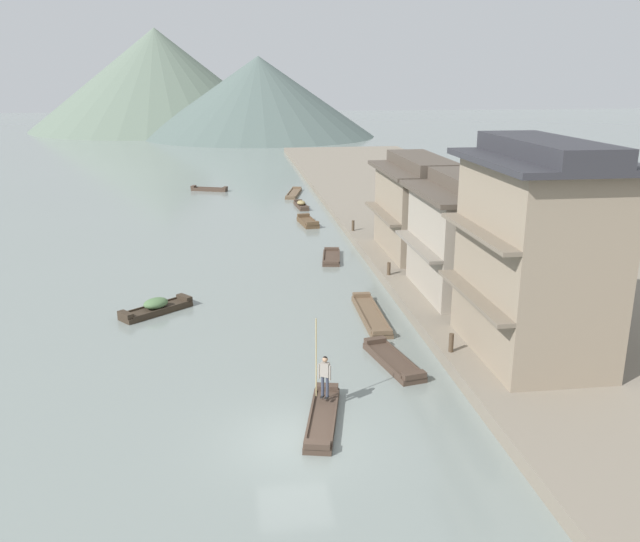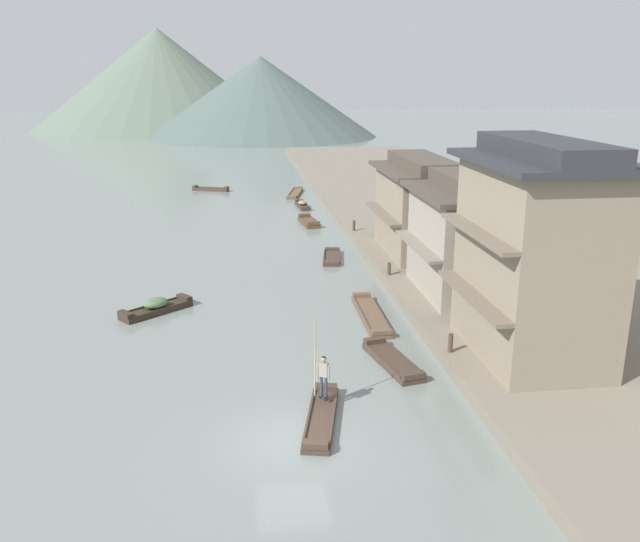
{
  "view_description": "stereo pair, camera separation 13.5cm",
  "coord_description": "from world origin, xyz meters",
  "px_view_note": "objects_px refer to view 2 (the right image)",
  "views": [
    {
      "loc": [
        -1.76,
        -19.45,
        11.71
      ],
      "look_at": [
        2.74,
        13.82,
        1.72
      ],
      "focal_mm": 37.4,
      "sensor_mm": 36.0,
      "label": 1
    },
    {
      "loc": [
        -1.63,
        -19.47,
        11.71
      ],
      "look_at": [
        2.74,
        13.82,
        1.72
      ],
      "focal_mm": 37.4,
      "sensor_mm": 36.0,
      "label": 2
    }
  ],
  "objects_px": {
    "boat_moored_third": "(371,316)",
    "boat_moored_far": "(393,361)",
    "boat_moored_nearest": "(156,307)",
    "house_waterfront_nearest": "(536,253)",
    "boat_upstream_distant": "(302,205)",
    "house_waterfront_tall": "(420,206)",
    "boat_foreground_poled": "(321,418)",
    "boat_moored_second": "(295,194)",
    "boat_midriver_drifting": "(211,189)",
    "house_waterfront_second": "(478,236)",
    "boatman_person": "(323,372)",
    "mooring_post_dock_mid": "(389,269)",
    "boat_crossing_west": "(309,222)",
    "mooring_post_dock_far": "(354,226)",
    "boat_midriver_upstream": "(332,257)",
    "mooring_post_dock_near": "(450,343)"
  },
  "relations": [
    {
      "from": "boat_moored_far",
      "to": "boatman_person",
      "type": "bearing_deg",
      "value": -135.6
    },
    {
      "from": "boat_upstream_distant",
      "to": "boat_moored_third",
      "type": "bearing_deg",
      "value": -89.23
    },
    {
      "from": "house_waterfront_second",
      "to": "boat_moored_nearest",
      "type": "bearing_deg",
      "value": 178.4
    },
    {
      "from": "boat_moored_far",
      "to": "boat_upstream_distant",
      "type": "relative_size",
      "value": 1.15
    },
    {
      "from": "boat_crossing_west",
      "to": "mooring_post_dock_mid",
      "type": "relative_size",
      "value": 4.88
    },
    {
      "from": "house_waterfront_tall",
      "to": "boat_foreground_poled",
      "type": "bearing_deg",
      "value": -114.38
    },
    {
      "from": "boat_foreground_poled",
      "to": "house_waterfront_second",
      "type": "relative_size",
      "value": 0.6
    },
    {
      "from": "boat_midriver_drifting",
      "to": "mooring_post_dock_far",
      "type": "distance_m",
      "value": 24.91
    },
    {
      "from": "boat_moored_second",
      "to": "mooring_post_dock_near",
      "type": "xyz_separation_m",
      "value": [
        2.57,
        -41.34,
        0.87
      ]
    },
    {
      "from": "boat_moored_third",
      "to": "house_waterfront_second",
      "type": "height_order",
      "value": "house_waterfront_second"
    },
    {
      "from": "mooring_post_dock_near",
      "to": "boat_foreground_poled",
      "type": "bearing_deg",
      "value": -146.06
    },
    {
      "from": "house_waterfront_nearest",
      "to": "boat_midriver_drifting",
      "type": "bearing_deg",
      "value": 107.32
    },
    {
      "from": "boat_upstream_distant",
      "to": "mooring_post_dock_mid",
      "type": "bearing_deg",
      "value": -83.88
    },
    {
      "from": "boat_moored_nearest",
      "to": "mooring_post_dock_near",
      "type": "height_order",
      "value": "mooring_post_dock_near"
    },
    {
      "from": "boat_crossing_west",
      "to": "boat_moored_third",
      "type": "bearing_deg",
      "value": -88.39
    },
    {
      "from": "boat_moored_third",
      "to": "mooring_post_dock_mid",
      "type": "relative_size",
      "value": 7.82
    },
    {
      "from": "boat_moored_nearest",
      "to": "house_waterfront_nearest",
      "type": "distance_m",
      "value": 18.63
    },
    {
      "from": "mooring_post_dock_near",
      "to": "boatman_person",
      "type": "bearing_deg",
      "value": -152.47
    },
    {
      "from": "house_waterfront_nearest",
      "to": "boat_moored_second",
      "type": "bearing_deg",
      "value": 97.72
    },
    {
      "from": "boat_moored_second",
      "to": "house_waterfront_second",
      "type": "height_order",
      "value": "house_waterfront_second"
    },
    {
      "from": "boat_moored_far",
      "to": "boat_moored_nearest",
      "type": "bearing_deg",
      "value": 143.54
    },
    {
      "from": "boat_midriver_drifting",
      "to": "boatman_person",
      "type": "bearing_deg",
      "value": -83.7
    },
    {
      "from": "boat_moored_nearest",
      "to": "mooring_post_dock_far",
      "type": "distance_m",
      "value": 19.27
    },
    {
      "from": "boat_crossing_west",
      "to": "house_waterfront_nearest",
      "type": "relative_size",
      "value": 0.41
    },
    {
      "from": "boat_moored_second",
      "to": "boat_foreground_poled",
      "type": "bearing_deg",
      "value": -94.26
    },
    {
      "from": "boat_midriver_drifting",
      "to": "house_waterfront_nearest",
      "type": "relative_size",
      "value": 0.44
    },
    {
      "from": "boat_moored_third",
      "to": "boat_moored_far",
      "type": "xyz_separation_m",
      "value": [
        -0.21,
        -5.52,
        0.02
      ]
    },
    {
      "from": "boat_moored_far",
      "to": "house_waterfront_nearest",
      "type": "relative_size",
      "value": 0.48
    },
    {
      "from": "boat_crossing_west",
      "to": "boat_midriver_drifting",
      "type": "bearing_deg",
      "value": 115.65
    },
    {
      "from": "boatman_person",
      "to": "boat_moored_far",
      "type": "bearing_deg",
      "value": 44.4
    },
    {
      "from": "boat_moored_far",
      "to": "mooring_post_dock_mid",
      "type": "distance_m",
      "value": 11.09
    },
    {
      "from": "boat_foreground_poled",
      "to": "boat_moored_second",
      "type": "distance_m",
      "value": 45.46
    },
    {
      "from": "boat_moored_far",
      "to": "house_waterfront_tall",
      "type": "bearing_deg",
      "value": 70.8
    },
    {
      "from": "house_waterfront_tall",
      "to": "boat_upstream_distant",
      "type": "bearing_deg",
      "value": 106.54
    },
    {
      "from": "boat_crossing_west",
      "to": "mooring_post_dock_far",
      "type": "relative_size",
      "value": 4.71
    },
    {
      "from": "boat_midriver_upstream",
      "to": "mooring_post_dock_far",
      "type": "relative_size",
      "value": 5.05
    },
    {
      "from": "mooring_post_dock_mid",
      "to": "house_waterfront_nearest",
      "type": "bearing_deg",
      "value": -75.07
    },
    {
      "from": "boat_midriver_drifting",
      "to": "boat_upstream_distant",
      "type": "height_order",
      "value": "boat_upstream_distant"
    },
    {
      "from": "boat_crossing_west",
      "to": "house_waterfront_second",
      "type": "height_order",
      "value": "house_waterfront_second"
    },
    {
      "from": "boat_crossing_west",
      "to": "mooring_post_dock_mid",
      "type": "distance_m",
      "value": 16.66
    },
    {
      "from": "boat_moored_nearest",
      "to": "mooring_post_dock_far",
      "type": "height_order",
      "value": "mooring_post_dock_far"
    },
    {
      "from": "boat_moored_third",
      "to": "house_waterfront_second",
      "type": "distance_m",
      "value": 7.1
    },
    {
      "from": "boat_upstream_distant",
      "to": "mooring_post_dock_mid",
      "type": "relative_size",
      "value": 5.01
    },
    {
      "from": "boat_upstream_distant",
      "to": "house_waterfront_tall",
      "type": "bearing_deg",
      "value": -73.46
    },
    {
      "from": "boat_midriver_upstream",
      "to": "house_waterfront_nearest",
      "type": "height_order",
      "value": "house_waterfront_nearest"
    },
    {
      "from": "boat_moored_second",
      "to": "boat_upstream_distant",
      "type": "height_order",
      "value": "boat_upstream_distant"
    },
    {
      "from": "house_waterfront_tall",
      "to": "mooring_post_dock_far",
      "type": "xyz_separation_m",
      "value": [
        -3.06,
        6.57,
        -2.62
      ]
    },
    {
      "from": "boatman_person",
      "to": "boat_upstream_distant",
      "type": "xyz_separation_m",
      "value": [
        3.22,
        37.65,
        -1.2
      ]
    },
    {
      "from": "mooring_post_dock_far",
      "to": "boat_moored_third",
      "type": "bearing_deg",
      "value": -97.35
    },
    {
      "from": "boat_foreground_poled",
      "to": "boat_moored_second",
      "type": "bearing_deg",
      "value": 85.74
    }
  ]
}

